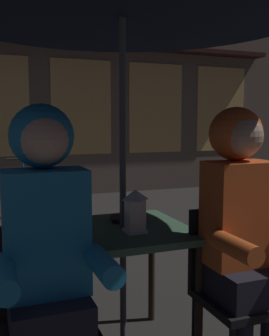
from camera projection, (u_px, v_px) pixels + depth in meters
name	position (u px, v px, depth m)	size (l,w,h in m)	color
cafe_table	(123.00, 246.00, 2.23)	(0.72, 0.72, 0.74)	#42664C
lantern	(135.00, 210.00, 2.11)	(0.11, 0.11, 0.23)	white
chair_left	(47.00, 315.00, 1.73)	(0.40, 0.40, 0.87)	black
chair_right	(234.00, 284.00, 2.07)	(0.40, 0.40, 0.87)	black
person_left_hooded	(47.00, 239.00, 1.64)	(0.45, 0.56, 1.40)	black
person_right_hooded	(242.00, 219.00, 1.98)	(0.45, 0.56, 1.40)	black
shopfront_building	(36.00, 22.00, 7.05)	(10.00, 0.93, 6.20)	#6B5B4C
book	(128.00, 219.00, 2.38)	(0.20, 0.14, 0.02)	black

